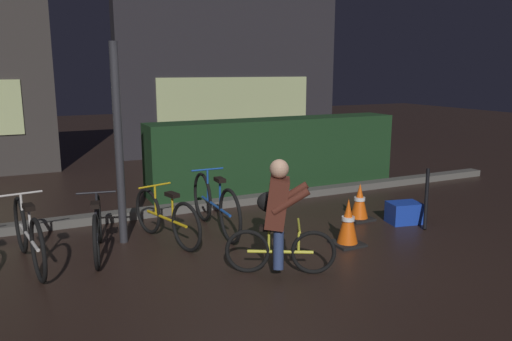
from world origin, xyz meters
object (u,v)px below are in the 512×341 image
object	(u,v)px
street_post	(119,146)
blue_crate	(404,213)
traffic_cone_far	(359,202)
traffic_cone_near	(348,223)
parked_bike_center_right	(166,217)
parked_bike_center_left	(97,228)
parked_bike_left_mid	(29,236)
parked_bike_right_mid	(215,205)
cyclist	(278,216)
closed_umbrella	(426,199)

from	to	relation	value
street_post	blue_crate	size ratio (longest dim) A/B	5.63
street_post	blue_crate	world-z (taller)	street_post
traffic_cone_far	traffic_cone_near	bearing A→B (deg)	-134.23
parked_bike_center_right	traffic_cone_near	xyz separation A→B (m)	(2.00, -1.08, -0.04)
parked_bike_center_left	parked_bike_left_mid	bearing A→B (deg)	103.05
parked_bike_center_left	parked_bike_right_mid	bearing A→B (deg)	-72.15
parked_bike_right_mid	traffic_cone_near	xyz separation A→B (m)	(1.29, -1.22, -0.08)
cyclist	parked_bike_left_mid	bearing A→B (deg)	179.13
traffic_cone_far	closed_umbrella	xyz separation A→B (m)	(0.64, -0.66, 0.14)
blue_crate	closed_umbrella	size ratio (longest dim) A/B	0.52
street_post	parked_bike_center_right	bearing A→B (deg)	-23.95
street_post	blue_crate	bearing A→B (deg)	-13.45
cyclist	closed_umbrella	size ratio (longest dim) A/B	1.47
parked_bike_center_right	closed_umbrella	xyz separation A→B (m)	(3.42, -0.93, 0.08)
parked_bike_right_mid	closed_umbrella	world-z (taller)	parked_bike_right_mid
parked_bike_left_mid	closed_umbrella	xyz separation A→B (m)	(5.01, -0.80, 0.04)
blue_crate	closed_umbrella	distance (m)	0.39
parked_bike_left_mid	cyclist	distance (m)	2.76
parked_bike_center_right	traffic_cone_far	world-z (taller)	parked_bike_center_right
parked_bike_right_mid	traffic_cone_far	distance (m)	2.12
cyclist	closed_umbrella	distance (m)	2.67
parked_bike_center_left	traffic_cone_far	xyz separation A→B (m)	(3.64, -0.19, -0.06)
parked_bike_center_left	street_post	bearing A→B (deg)	-39.18
parked_bike_left_mid	traffic_cone_far	xyz separation A→B (m)	(4.37, -0.15, -0.09)
parked_bike_center_right	street_post	bearing A→B (deg)	49.90
traffic_cone_near	closed_umbrella	bearing A→B (deg)	6.03
parked_bike_right_mid	blue_crate	size ratio (longest dim) A/B	4.00
street_post	traffic_cone_near	distance (m)	2.98
parked_bike_center_right	parked_bike_center_left	bearing A→B (deg)	79.44
parked_bike_center_left	closed_umbrella	size ratio (longest dim) A/B	1.78
traffic_cone_near	cyclist	size ratio (longest dim) A/B	0.48
street_post	parked_bike_center_left	world-z (taller)	street_post
parked_bike_left_mid	closed_umbrella	bearing A→B (deg)	-107.69
cyclist	parked_bike_center_left	bearing A→B (deg)	168.61
closed_umbrella	traffic_cone_near	bearing A→B (deg)	139.60
parked_bike_center_left	traffic_cone_near	world-z (taller)	parked_bike_center_left
parked_bike_center_right	parked_bike_right_mid	size ratio (longest dim) A/B	0.84
traffic_cone_near	closed_umbrella	distance (m)	1.43
parked_bike_left_mid	blue_crate	size ratio (longest dim) A/B	3.83
parked_bike_center_left	blue_crate	world-z (taller)	parked_bike_center_left
street_post	parked_bike_center_left	size ratio (longest dim) A/B	1.64
traffic_cone_far	cyclist	bearing A→B (deg)	-148.88
parked_bike_right_mid	blue_crate	bearing A→B (deg)	-107.33
traffic_cone_near	traffic_cone_far	xyz separation A→B (m)	(0.78, 0.81, -0.03)
parked_bike_right_mid	cyclist	distance (m)	1.63
traffic_cone_far	closed_umbrella	world-z (taller)	closed_umbrella
parked_bike_right_mid	traffic_cone_far	size ratio (longest dim) A/B	3.25
parked_bike_right_mid	parked_bike_left_mid	bearing A→B (deg)	96.94
street_post	blue_crate	xyz separation A→B (m)	(3.76, -0.90, -1.09)
traffic_cone_near	blue_crate	distance (m)	1.33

